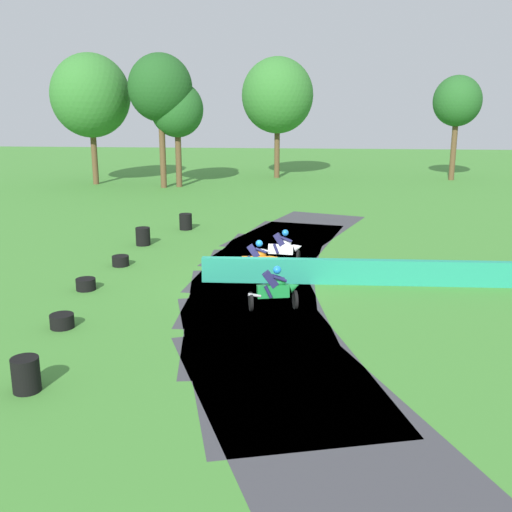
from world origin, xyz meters
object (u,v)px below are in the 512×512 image
at_px(tire_stack_near, 186,222).
at_px(tire_stack_extra_a, 62,321).
at_px(motorcycle_trailing_green, 275,289).
at_px(tire_stack_mid_a, 143,236).
at_px(tire_stack_extra_b, 26,375).
at_px(tire_stack_mid_b, 121,261).
at_px(motorcycle_lead_white, 283,248).
at_px(tire_stack_far, 86,284).
at_px(motorcycle_chase_orange, 257,260).

bearing_deg(tire_stack_near, tire_stack_extra_a, -93.90).
height_order(motorcycle_trailing_green, tire_stack_mid_a, motorcycle_trailing_green).
relative_size(motorcycle_trailing_green, tire_stack_extra_b, 2.10).
bearing_deg(tire_stack_extra_b, tire_stack_mid_b, 95.65).
height_order(motorcycle_lead_white, tire_stack_mid_a, motorcycle_lead_white).
xyz_separation_m(tire_stack_near, tire_stack_mid_b, (-1.24, -6.97, -0.20)).
distance_m(motorcycle_trailing_green, tire_stack_far, 6.79).
height_order(motorcycle_trailing_green, tire_stack_mid_b, motorcycle_trailing_green).
relative_size(tire_stack_mid_a, tire_stack_far, 1.19).
bearing_deg(tire_stack_mid_b, motorcycle_lead_white, 7.71).
bearing_deg(tire_stack_extra_b, tire_stack_extra_a, 100.78).
bearing_deg(tire_stack_mid_a, tire_stack_extra_b, -85.66).
bearing_deg(tire_stack_mid_b, motorcycle_chase_orange, -10.94).
distance_m(motorcycle_trailing_green, tire_stack_mid_b, 7.85).
xyz_separation_m(motorcycle_chase_orange, tire_stack_far, (-5.77, -2.08, -0.45)).
xyz_separation_m(tire_stack_near, tire_stack_extra_a, (-0.93, -13.65, -0.20)).
xyz_separation_m(motorcycle_chase_orange, tire_stack_extra_a, (-5.20, -5.62, -0.45)).
bearing_deg(tire_stack_mid_b, tire_stack_mid_a, 90.37).
bearing_deg(tire_stack_far, tire_stack_mid_b, 85.14).
distance_m(motorcycle_lead_white, tire_stack_mid_a, 6.92).
relative_size(tire_stack_near, tire_stack_mid_b, 1.21).
xyz_separation_m(motorcycle_trailing_green, tire_stack_mid_a, (-6.37, 8.09, -0.26)).
height_order(tire_stack_near, tire_stack_far, tire_stack_near).
xyz_separation_m(tire_stack_far, tire_stack_extra_a, (0.57, -3.54, 0.00)).
height_order(motorcycle_lead_white, motorcycle_chase_orange, motorcycle_lead_white).
bearing_deg(motorcycle_trailing_green, tire_stack_mid_b, 144.12).
xyz_separation_m(tire_stack_mid_a, tire_stack_extra_b, (1.07, -14.07, 0.00)).
relative_size(tire_stack_mid_a, tire_stack_extra_b, 1.00).
bearing_deg(motorcycle_trailing_green, motorcycle_chase_orange, 103.45).
distance_m(motorcycle_chase_orange, tire_stack_near, 9.10).
bearing_deg(motorcycle_lead_white, motorcycle_chase_orange, -114.13).
relative_size(tire_stack_mid_b, tire_stack_extra_a, 0.96).
distance_m(motorcycle_lead_white, tire_stack_extra_b, 12.61).
relative_size(motorcycle_lead_white, tire_stack_mid_a, 2.14).
bearing_deg(tire_stack_mid_a, tire_stack_far, -92.11).
bearing_deg(tire_stack_extra_a, motorcycle_chase_orange, 47.23).
xyz_separation_m(motorcycle_lead_white, tire_stack_extra_a, (-6.06, -7.55, -0.45)).
xyz_separation_m(motorcycle_trailing_green, tire_stack_near, (-5.11, 11.56, -0.26)).
xyz_separation_m(motorcycle_lead_white, tire_stack_mid_a, (-6.39, 2.64, -0.25)).
distance_m(tire_stack_near, tire_stack_far, 10.23).
xyz_separation_m(motorcycle_trailing_green, tire_stack_extra_b, (-5.31, -5.97, -0.26)).
height_order(tire_stack_extra_a, tire_stack_extra_b, tire_stack_extra_b).
xyz_separation_m(tire_stack_mid_a, tire_stack_mid_b, (0.02, -3.50, -0.20)).
distance_m(motorcycle_chase_orange, tire_stack_far, 6.16).
height_order(motorcycle_trailing_green, tire_stack_extra_a, motorcycle_trailing_green).
xyz_separation_m(motorcycle_trailing_green, tire_stack_far, (-6.62, 1.44, -0.46)).
distance_m(tire_stack_mid_a, tire_stack_far, 6.66).
height_order(tire_stack_mid_a, tire_stack_extra_a, tire_stack_mid_a).
bearing_deg(tire_stack_extra_b, motorcycle_chase_orange, 64.85).
xyz_separation_m(motorcycle_chase_orange, tire_stack_mid_b, (-5.51, 1.06, -0.45)).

